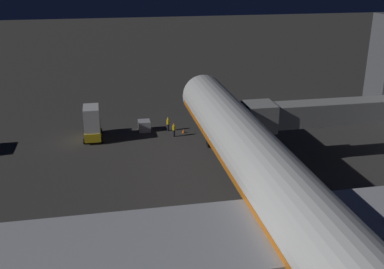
% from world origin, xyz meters
% --- Properties ---
extents(ground_plane, '(320.00, 320.00, 0.00)m').
position_xyz_m(ground_plane, '(0.00, 0.00, 0.00)').
color(ground_plane, '#383533').
extents(airliner_at_gate, '(53.20, 69.47, 19.16)m').
position_xyz_m(airliner_at_gate, '(0.00, 11.64, 5.46)').
color(airliner_at_gate, silver).
rests_on(airliner_at_gate, ground_plane).
extents(jet_bridge, '(19.51, 3.40, 7.08)m').
position_xyz_m(jet_bridge, '(-10.64, -10.53, 5.55)').
color(jet_bridge, '#9E9E99').
rests_on(jet_bridge, ground_plane).
extents(ops_van, '(2.36, 4.80, 4.43)m').
position_xyz_m(ops_van, '(13.96, -21.92, 2.17)').
color(ops_van, yellow).
rests_on(ops_van, ground_plane).
extents(baggage_container_near_belt, '(1.54, 1.76, 1.41)m').
position_xyz_m(baggage_container_near_belt, '(7.22, -23.81, 0.71)').
color(baggage_container_near_belt, '#B7BABF').
rests_on(baggage_container_near_belt, ground_plane).
extents(ground_crew_near_nose_gear, '(0.40, 0.40, 1.89)m').
position_xyz_m(ground_crew_near_nose_gear, '(4.09, -23.18, 1.04)').
color(ground_crew_near_nose_gear, black).
rests_on(ground_crew_near_nose_gear, ground_plane).
extents(ground_crew_by_belt_loader, '(0.40, 0.40, 1.84)m').
position_xyz_m(ground_crew_by_belt_loader, '(3.66, -20.83, 1.02)').
color(ground_crew_by_belt_loader, black).
rests_on(ground_crew_by_belt_loader, ground_plane).
extents(traffic_cone_nose_port, '(0.36, 0.36, 0.55)m').
position_xyz_m(traffic_cone_nose_port, '(-2.20, -22.02, 0.28)').
color(traffic_cone_nose_port, orange).
rests_on(traffic_cone_nose_port, ground_plane).
extents(traffic_cone_nose_starboard, '(0.36, 0.36, 0.55)m').
position_xyz_m(traffic_cone_nose_starboard, '(2.20, -22.02, 0.28)').
color(traffic_cone_nose_starboard, orange).
rests_on(traffic_cone_nose_starboard, ground_plane).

